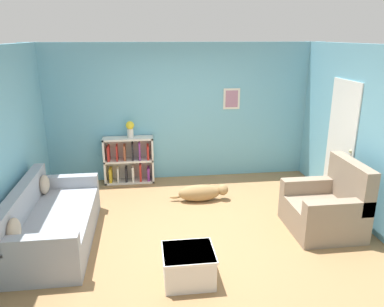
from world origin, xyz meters
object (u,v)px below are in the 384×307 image
(couch, at_px, (51,223))
(coffee_table, at_px, (188,265))
(bookshelf, at_px, (129,161))
(dog, at_px, (202,193))
(vase, at_px, (130,128))
(recliner_chair, at_px, (327,207))

(couch, xyz_separation_m, coffee_table, (1.74, -1.07, -0.08))
(couch, height_order, coffee_table, couch)
(bookshelf, height_order, dog, bookshelf)
(coffee_table, bearing_deg, bookshelf, 103.33)
(vase, bearing_deg, recliner_chair, -38.44)
(coffee_table, relative_size, vase, 1.90)
(couch, distance_m, dog, 2.48)
(coffee_table, distance_m, dog, 2.20)
(coffee_table, distance_m, vase, 3.36)
(couch, bearing_deg, recliner_chair, -2.13)
(recliner_chair, relative_size, dog, 1.03)
(couch, height_order, recliner_chair, recliner_chair)
(recliner_chair, relative_size, coffee_table, 1.75)
(couch, bearing_deg, vase, 63.76)
(bookshelf, relative_size, coffee_table, 1.58)
(bookshelf, xyz_separation_m, dog, (1.24, -1.05, -0.27))
(bookshelf, relative_size, recliner_chair, 0.90)
(bookshelf, xyz_separation_m, vase, (0.05, -0.02, 0.64))
(bookshelf, xyz_separation_m, coffee_table, (0.76, -3.19, -0.22))
(bookshelf, height_order, recliner_chair, recliner_chair)
(vase, bearing_deg, bookshelf, 159.47)
(recliner_chair, bearing_deg, coffee_table, -156.51)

